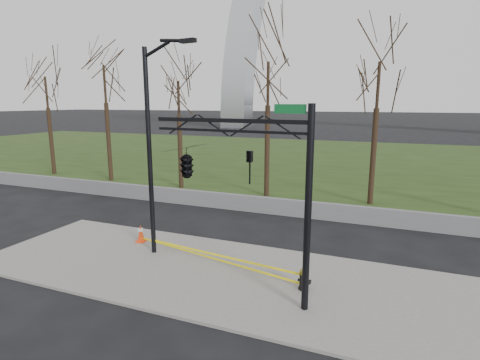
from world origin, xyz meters
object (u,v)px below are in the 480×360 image
at_px(fire_hydrant, 304,279).
at_px(street_light, 153,138).
at_px(traffic_cone, 141,233).
at_px(traffic_signal_mast, 207,164).

height_order(fire_hydrant, street_light, street_light).
relative_size(fire_hydrant, street_light, 0.09).
distance_m(traffic_cone, traffic_signal_mast, 6.36).
height_order(fire_hydrant, traffic_cone, fire_hydrant).
distance_m(fire_hydrant, traffic_cone, 7.67).
xyz_separation_m(fire_hydrant, street_light, (-6.06, 0.82, 4.24)).
distance_m(street_light, traffic_signal_mast, 3.59).
relative_size(street_light, traffic_signal_mast, 1.37).
bearing_deg(fire_hydrant, traffic_signal_mast, -151.25).
bearing_deg(fire_hydrant, street_light, -175.57).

